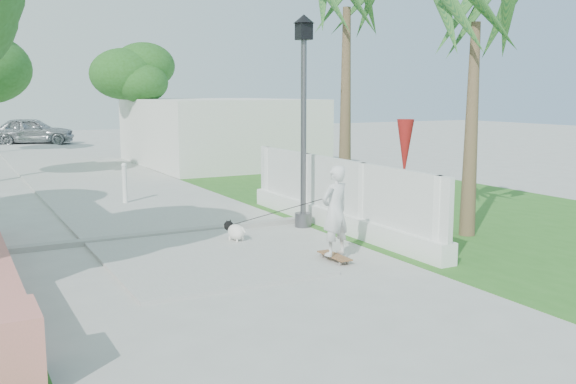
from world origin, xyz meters
TOP-DOWN VIEW (x-y plane):
  - ground at (0.00, 0.00)m, footprint 90.00×90.00m
  - path_strip at (0.00, 20.00)m, footprint 3.20×36.00m
  - curb at (0.00, 6.00)m, footprint 6.50×0.25m
  - grass_right at (7.00, 8.00)m, footprint 8.00×20.00m
  - lattice_fence at (3.40, 5.00)m, footprint 0.35×7.00m
  - building_right at (6.00, 18.00)m, footprint 6.00×8.00m
  - street_lamp at (2.90, 5.50)m, footprint 0.44×0.44m
  - bollard at (0.20, 10.00)m, footprint 0.14×0.14m
  - patio_umbrella at (4.80, 4.50)m, footprint 0.36×0.36m
  - tree_path_right at (3.22, 19.98)m, footprint 3.00×3.00m
  - palm_far at (4.60, 6.50)m, footprint 1.80×1.80m
  - palm_near at (5.40, 3.20)m, footprint 1.80×1.80m
  - skateboarder at (1.51, 3.67)m, footprint 1.30×2.61m
  - dog at (1.00, 4.79)m, footprint 0.40×0.61m
  - parked_car at (0.52, 31.96)m, footprint 4.74×2.89m

SIDE VIEW (x-z plane):
  - ground at x=0.00m, z-range 0.00..0.00m
  - grass_right at x=7.00m, z-range 0.00..0.01m
  - path_strip at x=0.00m, z-range 0.00..0.06m
  - curb at x=0.00m, z-range 0.00..0.10m
  - dog at x=1.00m, z-range 0.02..0.45m
  - lattice_fence at x=3.40m, z-range -0.21..1.29m
  - bollard at x=0.20m, z-range 0.04..1.13m
  - skateboarder at x=1.51m, z-range -0.09..1.55m
  - parked_car at x=0.52m, z-range 0.00..1.51m
  - building_right at x=6.00m, z-range 0.00..2.60m
  - patio_umbrella at x=4.80m, z-range 0.54..2.84m
  - street_lamp at x=2.90m, z-range 0.21..4.65m
  - tree_path_right at x=3.22m, z-range 1.10..5.89m
  - palm_near at x=5.40m, z-range 1.60..6.30m
  - palm_far at x=4.60m, z-range 1.83..7.13m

